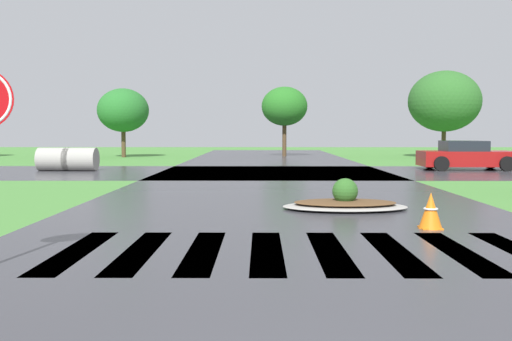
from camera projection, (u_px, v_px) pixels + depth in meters
name	position (u px, v px, depth m)	size (l,w,h in m)	color
asphalt_roadway	(284.00, 207.00, 13.34)	(9.48, 80.00, 0.01)	#35353A
asphalt_cross_road	(274.00, 172.00, 24.57)	(90.00, 8.53, 0.01)	#35353A
crosswalk_stripes	(298.00, 251.00, 8.40)	(6.75, 3.10, 0.01)	white
median_island	(345.00, 203.00, 12.93)	(2.72, 1.62, 0.68)	#9E9B93
car_dark_suv	(466.00, 156.00, 26.11)	(4.10, 2.21, 1.28)	maroon
drainage_pipe_stack	(68.00, 159.00, 25.46)	(2.52, 1.06, 1.00)	#9E9B93
traffic_cone	(431.00, 211.00, 10.34)	(0.41, 0.41, 0.64)	orange
background_treeline	(288.00, 104.00, 38.36)	(35.11, 5.83, 5.55)	#4C3823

